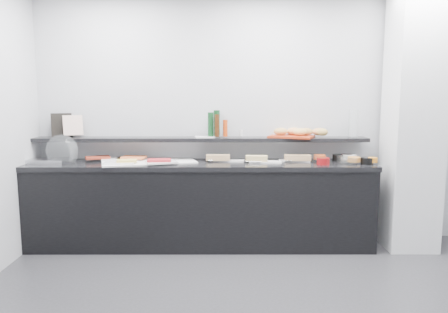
{
  "coord_description": "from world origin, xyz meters",
  "views": [
    {
      "loc": [
        -0.46,
        -2.84,
        1.6
      ],
      "look_at": [
        -0.45,
        1.45,
        1.0
      ],
      "focal_mm": 35.0,
      "sensor_mm": 36.0,
      "label": 1
    }
  ],
  "objects_px": {
    "cloche_base": "(49,161)",
    "carafe": "(353,124)",
    "framed_print": "(62,125)",
    "condiment_tray": "(206,137)",
    "bread_tray": "(291,136)",
    "sandwich_plate_mid": "(265,162)"
  },
  "relations": [
    {
      "from": "bread_tray",
      "to": "cloche_base",
      "type": "bearing_deg",
      "value": -153.56
    },
    {
      "from": "framed_print",
      "to": "sandwich_plate_mid",
      "type": "bearing_deg",
      "value": -25.58
    },
    {
      "from": "sandwich_plate_mid",
      "to": "condiment_tray",
      "type": "distance_m",
      "value": 0.7
    },
    {
      "from": "condiment_tray",
      "to": "carafe",
      "type": "xyz_separation_m",
      "value": [
        1.58,
        -0.04,
        0.14
      ]
    },
    {
      "from": "cloche_base",
      "to": "framed_print",
      "type": "bearing_deg",
      "value": 76.29
    },
    {
      "from": "cloche_base",
      "to": "sandwich_plate_mid",
      "type": "bearing_deg",
      "value": 3.12
    },
    {
      "from": "cloche_base",
      "to": "carafe",
      "type": "distance_m",
      "value": 3.27
    },
    {
      "from": "framed_print",
      "to": "carafe",
      "type": "relative_size",
      "value": 0.87
    },
    {
      "from": "cloche_base",
      "to": "sandwich_plate_mid",
      "type": "distance_m",
      "value": 2.29
    },
    {
      "from": "bread_tray",
      "to": "carafe",
      "type": "height_order",
      "value": "carafe"
    },
    {
      "from": "condiment_tray",
      "to": "cloche_base",
      "type": "bearing_deg",
      "value": 175.93
    },
    {
      "from": "bread_tray",
      "to": "carafe",
      "type": "relative_size",
      "value": 1.53
    },
    {
      "from": "carafe",
      "to": "cloche_base",
      "type": "bearing_deg",
      "value": -177.72
    },
    {
      "from": "framed_print",
      "to": "bread_tray",
      "type": "distance_m",
      "value": 2.52
    },
    {
      "from": "framed_print",
      "to": "bread_tray",
      "type": "relative_size",
      "value": 0.57
    },
    {
      "from": "framed_print",
      "to": "condiment_tray",
      "type": "relative_size",
      "value": 1.06
    },
    {
      "from": "condiment_tray",
      "to": "carafe",
      "type": "distance_m",
      "value": 1.59
    },
    {
      "from": "condiment_tray",
      "to": "framed_print",
      "type": "bearing_deg",
      "value": 167.96
    },
    {
      "from": "cloche_base",
      "to": "condiment_tray",
      "type": "relative_size",
      "value": 1.6
    },
    {
      "from": "framed_print",
      "to": "condiment_tray",
      "type": "xyz_separation_m",
      "value": [
        1.59,
        -0.06,
        -0.12
      ]
    },
    {
      "from": "condiment_tray",
      "to": "bread_tray",
      "type": "distance_m",
      "value": 0.92
    },
    {
      "from": "cloche_base",
      "to": "sandwich_plate_mid",
      "type": "xyz_separation_m",
      "value": [
        2.29,
        -0.0,
        -0.01
      ]
    }
  ]
}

